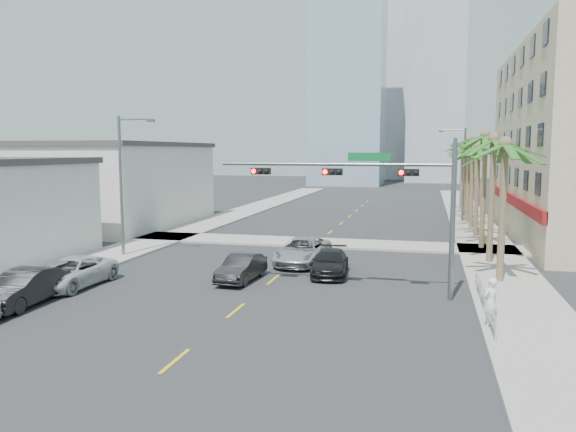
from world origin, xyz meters
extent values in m
plane|color=#262628|center=(0.00, 0.00, 0.00)|extent=(260.00, 260.00, 0.00)
cube|color=gray|center=(12.00, 20.00, 0.07)|extent=(4.00, 120.00, 0.15)
cube|color=gray|center=(-12.00, 20.00, 0.07)|extent=(4.00, 120.00, 0.15)
cube|color=gray|center=(0.00, 22.00, 0.07)|extent=(80.00, 4.00, 0.15)
cube|color=maroon|center=(14.40, 30.00, 3.00)|extent=(0.30, 28.00, 0.80)
cube|color=beige|center=(-19.50, 28.00, 3.60)|extent=(11.00, 18.00, 7.20)
cube|color=#99B2C6|center=(-8.00, 95.00, 24.00)|extent=(14.00, 14.00, 48.00)
cube|color=#ADADB2|center=(9.00, 110.00, 30.00)|extent=(12.00, 12.00, 60.00)
cube|color=#ADADB2|center=(-3.00, 125.00, 21.00)|extent=(16.00, 16.00, 42.00)
cylinder|color=slate|center=(9.00, 8.00, 3.60)|extent=(0.24, 0.24, 7.20)
cylinder|color=slate|center=(3.50, 8.00, 6.20)|extent=(11.00, 0.16, 0.16)
cube|color=#0C662D|center=(5.20, 8.00, 6.55)|extent=(2.00, 0.05, 0.40)
cube|color=black|center=(7.00, 7.85, 5.85)|extent=(0.95, 0.28, 0.32)
sphere|color=#FF0C05|center=(6.68, 7.69, 5.85)|extent=(0.22, 0.22, 0.22)
cube|color=black|center=(3.50, 7.85, 5.85)|extent=(0.95, 0.28, 0.32)
sphere|color=#FF0C05|center=(3.18, 7.69, 5.85)|extent=(0.22, 0.22, 0.22)
cube|color=black|center=(0.00, 7.85, 5.85)|extent=(0.95, 0.28, 0.32)
sphere|color=#FF0C05|center=(-0.32, 7.69, 5.85)|extent=(0.22, 0.22, 0.22)
cylinder|color=brown|center=(11.60, 12.00, 3.60)|extent=(0.36, 0.36, 7.20)
cylinder|color=brown|center=(11.60, 17.20, 3.78)|extent=(0.36, 0.36, 7.56)
cylinder|color=brown|center=(11.60, 22.40, 3.96)|extent=(0.36, 0.36, 7.92)
cylinder|color=brown|center=(11.60, 27.60, 3.60)|extent=(0.36, 0.36, 7.20)
cylinder|color=brown|center=(11.60, 32.80, 3.78)|extent=(0.36, 0.36, 7.56)
cylinder|color=brown|center=(11.60, 38.00, 3.96)|extent=(0.36, 0.36, 7.92)
cylinder|color=brown|center=(11.60, 43.20, 3.60)|extent=(0.36, 0.36, 7.20)
cylinder|color=brown|center=(11.60, 48.40, 3.78)|extent=(0.36, 0.36, 7.56)
cylinder|color=slate|center=(-11.20, 14.00, 4.50)|extent=(0.20, 0.20, 9.00)
cylinder|color=slate|center=(-10.10, 14.00, 8.80)|extent=(2.20, 0.12, 0.12)
cube|color=slate|center=(-9.00, 14.00, 8.70)|extent=(0.50, 0.25, 0.18)
cylinder|color=slate|center=(11.20, 38.00, 4.50)|extent=(0.20, 0.20, 9.00)
cylinder|color=slate|center=(10.10, 38.00, 8.80)|extent=(2.20, 0.12, 0.12)
cube|color=slate|center=(9.00, 38.00, 8.70)|extent=(0.50, 0.25, 0.18)
cylinder|color=silver|center=(10.30, 6.00, 0.55)|extent=(0.08, 8.00, 0.08)
cylinder|color=silver|center=(10.30, 6.00, 0.90)|extent=(0.08, 8.00, 0.08)
cylinder|color=silver|center=(10.30, 2.00, 0.50)|extent=(0.08, 0.08, 1.00)
cylinder|color=silver|center=(10.30, 4.00, 0.50)|extent=(0.08, 0.08, 1.00)
cylinder|color=silver|center=(10.30, 6.00, 0.50)|extent=(0.08, 0.08, 1.00)
cylinder|color=silver|center=(10.30, 8.00, 0.50)|extent=(0.08, 0.08, 1.00)
cylinder|color=silver|center=(10.30, 10.00, 0.50)|extent=(0.08, 0.08, 1.00)
imported|color=black|center=(-9.40, 2.56, 0.79)|extent=(1.94, 4.88, 1.58)
imported|color=silver|center=(-9.40, 6.00, 0.74)|extent=(2.58, 5.36, 1.47)
imported|color=black|center=(-1.55, 9.36, 0.69)|extent=(1.70, 4.27, 1.38)
imported|color=silver|center=(0.62, 14.49, 0.79)|extent=(2.90, 5.81, 1.58)
imported|color=black|center=(2.74, 11.94, 0.68)|extent=(2.35, 4.84, 1.36)
imported|color=white|center=(10.30, 3.77, 1.11)|extent=(0.83, 0.81, 1.92)
camera|label=1|loc=(7.85, -18.21, 6.83)|focal=35.00mm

